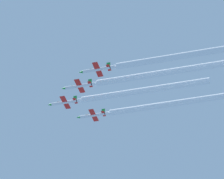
# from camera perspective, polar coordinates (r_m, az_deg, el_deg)

# --- Properties ---
(jet_lead) EXTENTS (7.86, 11.44, 2.75)m
(jet_lead) POSITION_cam_1_polar(r_m,az_deg,el_deg) (245.73, -4.12, -1.10)
(jet_lead) COLOR silver
(jet_left_wingman) EXTENTS (7.86, 11.44, 2.75)m
(jet_left_wingman) POSITION_cam_1_polar(r_m,az_deg,el_deg) (235.63, -2.91, 0.28)
(jet_left_wingman) COLOR silver
(jet_right_wingman) EXTENTS (7.86, 11.44, 2.75)m
(jet_right_wingman) POSITION_cam_1_polar(r_m,az_deg,el_deg) (250.34, -1.73, -2.19)
(jet_right_wingman) COLOR silver
(jet_outer_left) EXTENTS (7.86, 11.44, 2.75)m
(jet_outer_left) POSITION_cam_1_polar(r_m,az_deg,el_deg) (227.20, -1.40, 1.68)
(jet_outer_left) COLOR silver
(smoke_trail_lead) EXTENTS (2.17, 47.87, 2.17)m
(smoke_trail_lead) POSITION_cam_1_polar(r_m,az_deg,el_deg) (239.49, 2.54, -0.10)
(smoke_trail_lead) COLOR white
(smoke_trail_left_wingman) EXTENTS (2.17, 48.02, 2.17)m
(smoke_trail_left_wingman) POSITION_cam_1_polar(r_m,az_deg,el_deg) (230.16, 4.08, 1.37)
(smoke_trail_left_wingman) COLOR white
(smoke_trail_right_wingman) EXTENTS (2.17, 45.55, 2.17)m
(smoke_trail_right_wingman) POSITION_cam_1_polar(r_m,az_deg,el_deg) (245.33, 4.59, -1.26)
(smoke_trail_right_wingman) COLOR white
(smoke_trail_outer_left) EXTENTS (2.17, 55.84, 2.17)m
(smoke_trail_outer_left) POSITION_cam_1_polar(r_m,az_deg,el_deg) (222.36, 6.88, 2.98)
(smoke_trail_outer_left) COLOR white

